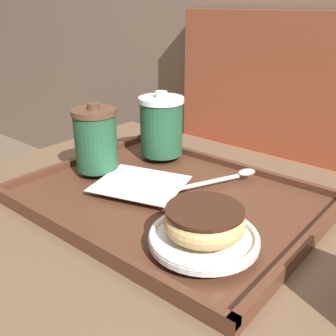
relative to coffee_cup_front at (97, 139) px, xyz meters
name	(u,v)px	position (x,y,z in m)	size (l,w,h in m)	color
cafe_table	(179,293)	(0.20, 0.00, -0.25)	(0.87, 0.65, 0.71)	brown
serving_tray	(168,199)	(0.16, 0.01, -0.07)	(0.48, 0.37, 0.02)	#512D1E
napkin_paper	(140,184)	(0.11, 0.00, -0.06)	(0.18, 0.16, 0.00)	white
coffee_cup_front	(97,139)	(0.00, 0.00, 0.00)	(0.08, 0.08, 0.13)	#235638
coffee_cup_rear	(161,125)	(0.04, 0.14, 0.00)	(0.09, 0.09, 0.13)	#235638
plate_with_chocolate_donut	(204,237)	(0.30, -0.08, -0.05)	(0.15, 0.15, 0.01)	white
donut_chocolate_glazed	(204,221)	(0.30, -0.08, -0.03)	(0.11, 0.11, 0.04)	#DBB270
spoon	(235,175)	(0.22, 0.13, -0.05)	(0.08, 0.15, 0.01)	silver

